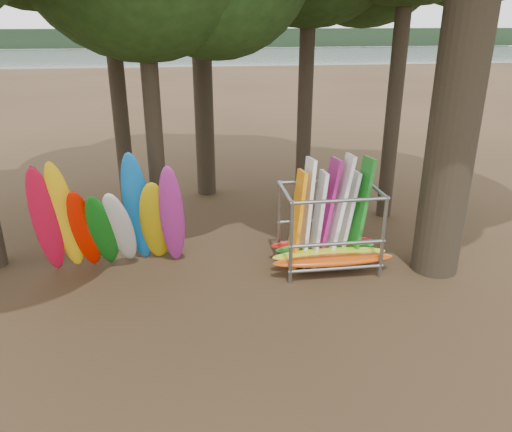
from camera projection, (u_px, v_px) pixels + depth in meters
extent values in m
plane|color=#47331E|center=(241.00, 300.00, 11.11)|extent=(120.00, 120.00, 0.00)
plane|color=gray|center=(188.00, 67.00, 66.34)|extent=(160.00, 160.00, 0.00)
cube|color=black|center=(184.00, 38.00, 111.64)|extent=(160.00, 4.00, 4.00)
cylinder|color=black|center=(110.00, 7.00, 13.83)|extent=(0.47, 0.47, 12.29)
cylinder|color=black|center=(307.00, 40.00, 15.38)|extent=(0.48, 0.48, 10.47)
cylinder|color=black|center=(150.00, 75.00, 11.92)|extent=(0.43, 0.43, 9.17)
cylinder|color=black|center=(402.00, 21.00, 13.86)|extent=(0.46, 0.46, 11.57)
ellipsoid|color=red|center=(46.00, 221.00, 11.59)|extent=(0.65, 1.19, 3.00)
ellipsoid|color=yellow|center=(65.00, 217.00, 11.69)|extent=(0.69, 1.33, 3.10)
ellipsoid|color=red|center=(84.00, 230.00, 11.81)|extent=(0.65, 1.43, 2.48)
ellipsoid|color=#0F6215|center=(102.00, 232.00, 11.83)|extent=(0.65, 1.64, 2.42)
ellipsoid|color=beige|center=(120.00, 229.00, 11.93)|extent=(0.80, 1.78, 2.47)
ellipsoid|color=#0F5AA4|center=(137.00, 209.00, 12.11)|extent=(0.76, 1.27, 3.16)
ellipsoid|color=#AA8E0D|center=(156.00, 222.00, 12.27)|extent=(0.77, 1.27, 2.48)
ellipsoid|color=#8E2276|center=(172.00, 216.00, 12.01)|extent=(0.65, 1.35, 2.93)
ellipsoid|color=#C4420A|center=(333.00, 260.00, 12.03)|extent=(3.01, 0.55, 0.24)
ellipsoid|color=#C8D71C|center=(330.00, 254.00, 12.33)|extent=(2.90, 0.55, 0.24)
ellipsoid|color=#1F6A17|center=(325.00, 248.00, 12.68)|extent=(2.60, 0.55, 0.24)
ellipsoid|color=red|center=(322.00, 243.00, 12.94)|extent=(2.74, 0.55, 0.24)
cube|color=orange|center=(297.00, 221.00, 12.19)|extent=(0.40, 0.79, 2.50)
cube|color=white|center=(306.00, 213.00, 12.33)|extent=(0.37, 0.81, 2.75)
cube|color=silver|center=(318.00, 221.00, 12.26)|extent=(0.37, 0.76, 2.47)
cube|color=#A21B72|center=(326.00, 212.00, 12.45)|extent=(0.62, 0.82, 2.71)
cube|color=white|center=(338.00, 211.00, 12.31)|extent=(0.63, 0.79, 2.84)
cube|color=silver|center=(346.00, 217.00, 12.59)|extent=(0.53, 0.77, 2.38)
cube|color=#1C7F22|center=(359.00, 212.00, 12.38)|extent=(0.56, 0.83, 2.76)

